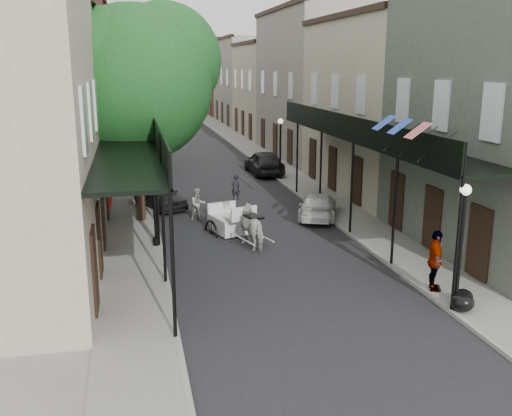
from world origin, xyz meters
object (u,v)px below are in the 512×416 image
carriage (226,208)px  car_left_mid (155,176)px  horse (254,227)px  lamppost_right_far (280,148)px  lamppost_left (154,197)px  lamppost_right_near (461,246)px  pedestrian_sidewalk_left (137,158)px  car_right_near (319,205)px  car_right_far (264,162)px  pedestrian_walking (198,204)px  car_left_near (160,195)px  tree_near (143,77)px  car_left_far (155,141)px  tree_far (137,83)px  pedestrian_sidewalk_right (435,261)px

carriage → car_left_mid: bearing=88.0°
horse → lamppost_right_far: bearing=-126.4°
lamppost_left → lamppost_right_far: size_ratio=1.00×
lamppost_right_near → lamppost_left: (-8.20, 8.00, 0.00)m
pedestrian_sidewalk_left → car_left_mid: 5.62m
car_right_near → car_right_far: bearing=-67.1°
horse → car_left_mid: horse is taller
lamppost_left → horse: bearing=-9.4°
pedestrian_walking → car_left_near: 3.21m
car_left_near → lamppost_right_far: bearing=13.1°
lamppost_right_far → pedestrian_walking: (-6.10, -8.24, -1.29)m
lamppost_left → car_right_near: 8.39m
car_right_far → car_left_mid: bearing=21.1°
lamppost_right_near → lamppost_left: bearing=135.7°
horse → car_left_mid: bearing=-91.6°
tree_near → car_left_far: 24.44m
lamppost_left → tree_far: bearing=90.5°
horse → car_left_near: horse is taller
horse → carriage: (-0.74, 2.37, 0.24)m
car_left_near → tree_near: bearing=-126.3°
car_left_near → car_left_mid: bearing=67.8°
tree_far → horse: (3.97, -18.81, -5.04)m
car_left_far → lamppost_right_far: bearing=-80.5°
car_left_near → car_left_mid: size_ratio=0.86×
tree_far → pedestrian_sidewalk_left: (-0.31, -1.41, -4.86)m
lamppost_left → carriage: 3.69m
lamppost_right_near → car_left_near: size_ratio=0.97×
lamppost_left → pedestrian_walking: (2.10, 3.76, -1.29)m
lamppost_right_far → tree_far: bearing=143.5°
pedestrian_sidewalk_right → car_left_mid: (-7.80, 17.80, -0.36)m
lamppost_right_far → car_left_far: 17.37m
pedestrian_sidewalk_right → lamppost_left: bearing=73.7°
tree_far → car_left_mid: bearing=-84.7°
lamppost_left → car_left_mid: (0.50, 11.23, -1.32)m
horse → pedestrian_sidewalk_left: pedestrian_sidewalk_left is taller
tree_far → lamppost_left: 18.57m
tree_near → car_right_near: tree_near is taller
horse → pedestrian_walking: 4.72m
car_left_mid → car_right_near: (7.20, -8.23, -0.15)m
lamppost_right_far → car_left_near: (-7.70, -5.45, -1.40)m
pedestrian_walking → pedestrian_sidewalk_left: 13.25m
pedestrian_sidewalk_left → pedestrian_sidewalk_right: (8.76, -23.33, 0.12)m
lamppost_right_far → car_left_mid: lamppost_right_far is taller
pedestrian_sidewalk_right → carriage: bearing=54.2°
lamppost_right_near → lamppost_right_far: size_ratio=1.00×
car_right_near → car_left_near: bearing=-3.3°
lamppost_left → carriage: lamppost_left is taller
tree_near → tree_far: (-0.05, 14.00, -0.65)m
car_left_mid → lamppost_left: bearing=-95.3°
horse → pedestrian_walking: bearing=-85.8°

